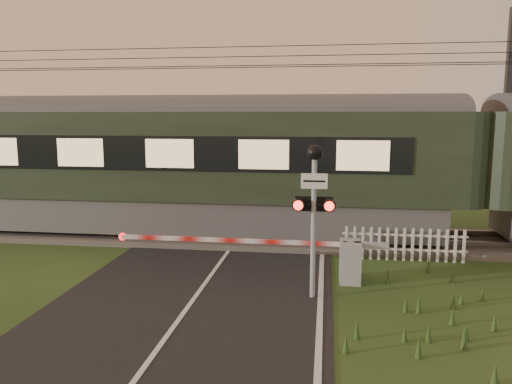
# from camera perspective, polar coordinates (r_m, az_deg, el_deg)

# --- Properties ---
(ground) EXTENTS (160.00, 160.00, 0.00)m
(ground) POSITION_cam_1_polar(r_m,az_deg,el_deg) (10.46, -8.42, -13.82)
(ground) COLOR #223A16
(ground) RESTS_ON ground
(road) EXTENTS (6.00, 140.00, 0.03)m
(road) POSITION_cam_1_polar(r_m,az_deg,el_deg) (10.25, -8.71, -14.26)
(road) COLOR black
(road) RESTS_ON ground
(track_bed) EXTENTS (140.00, 3.40, 0.39)m
(track_bed) POSITION_cam_1_polar(r_m,az_deg,el_deg) (16.47, -2.02, -5.05)
(track_bed) COLOR #47423D
(track_bed) RESTS_ON ground
(overhead_wires) EXTENTS (120.00, 0.62, 0.62)m
(overhead_wires) POSITION_cam_1_polar(r_m,az_deg,el_deg) (16.09, -2.14, 14.93)
(overhead_wires) COLOR black
(overhead_wires) RESTS_ON ground
(train) EXTENTS (46.21, 3.19, 4.31)m
(train) POSITION_cam_1_polar(r_m,az_deg,el_deg) (16.43, 23.72, 2.57)
(train) COLOR #5E5E63
(train) RESTS_ON ground
(boom_gate) EXTENTS (6.77, 0.76, 1.01)m
(boom_gate) POSITION_cam_1_polar(r_m,az_deg,el_deg) (12.37, 9.03, -7.49)
(boom_gate) COLOR gray
(boom_gate) RESTS_ON ground
(crossing_signal) EXTENTS (0.86, 0.35, 3.38)m
(crossing_signal) POSITION_cam_1_polar(r_m,az_deg,el_deg) (10.77, 6.65, -0.23)
(crossing_signal) COLOR gray
(crossing_signal) RESTS_ON ground
(picket_fence) EXTENTS (3.39, 0.08, 0.92)m
(picket_fence) POSITION_cam_1_polar(r_m,az_deg,el_deg) (14.46, 16.57, -5.74)
(picket_fence) COLOR silver
(picket_fence) RESTS_ON ground
(catenary_mast) EXTENTS (0.24, 2.47, 7.51)m
(catenary_mast) POSITION_cam_1_polar(r_m,az_deg,el_deg) (18.95, 26.75, 7.53)
(catenary_mast) COLOR #2D2D30
(catenary_mast) RESTS_ON ground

